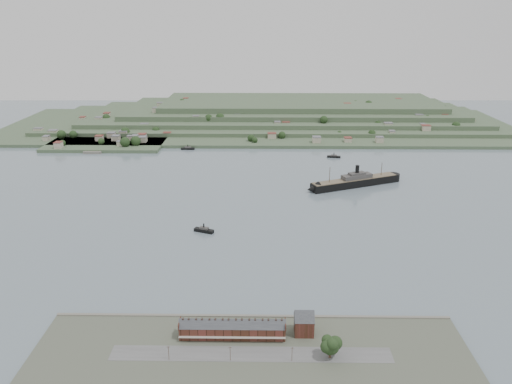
{
  "coord_description": "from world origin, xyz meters",
  "views": [
    {
      "loc": [
        5.47,
        -388.49,
        160.99
      ],
      "look_at": [
        -0.64,
        30.0,
        12.34
      ],
      "focal_mm": 35.0,
      "sensor_mm": 36.0,
      "label": 1
    }
  ],
  "objects_px": {
    "terrace_row": "(233,329)",
    "gabled_building": "(304,323)",
    "tugboat": "(204,230)",
    "fig_tree": "(331,345)",
    "steamship": "(352,182)"
  },
  "relations": [
    {
      "from": "steamship",
      "to": "fig_tree",
      "type": "xyz_separation_m",
      "value": [
        -55.43,
        -267.02,
        4.8
      ]
    },
    {
      "from": "terrace_row",
      "to": "tugboat",
      "type": "bearing_deg",
      "value": 102.56
    },
    {
      "from": "fig_tree",
      "to": "gabled_building",
      "type": "bearing_deg",
      "value": 119.55
    },
    {
      "from": "fig_tree",
      "to": "terrace_row",
      "type": "bearing_deg",
      "value": 161.48
    },
    {
      "from": "tugboat",
      "to": "fig_tree",
      "type": "xyz_separation_m",
      "value": [
        79.84,
        -154.39,
        7.78
      ]
    },
    {
      "from": "steamship",
      "to": "terrace_row",
      "type": "bearing_deg",
      "value": -112.65
    },
    {
      "from": "terrace_row",
      "to": "steamship",
      "type": "xyz_separation_m",
      "value": [
        104.54,
        250.57,
        -2.1
      ]
    },
    {
      "from": "terrace_row",
      "to": "gabled_building",
      "type": "distance_m",
      "value": 37.74
    },
    {
      "from": "terrace_row",
      "to": "gabled_building",
      "type": "xyz_separation_m",
      "value": [
        37.5,
        4.02,
        1.34
      ]
    },
    {
      "from": "gabled_building",
      "to": "tugboat",
      "type": "distance_m",
      "value": 150.44
    },
    {
      "from": "terrace_row",
      "to": "gabled_building",
      "type": "relative_size",
      "value": 3.95
    },
    {
      "from": "terrace_row",
      "to": "steamship",
      "type": "height_order",
      "value": "steamship"
    },
    {
      "from": "steamship",
      "to": "tugboat",
      "type": "relative_size",
      "value": 6.13
    },
    {
      "from": "fig_tree",
      "to": "steamship",
      "type": "bearing_deg",
      "value": 78.27
    },
    {
      "from": "terrace_row",
      "to": "fig_tree",
      "type": "distance_m",
      "value": 51.86
    }
  ]
}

